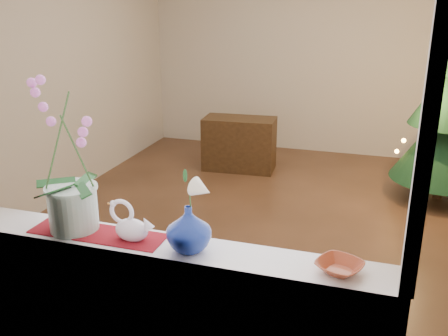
{
  "coord_description": "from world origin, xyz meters",
  "views": [
    {
      "loc": [
        0.91,
        -4.33,
        2.04
      ],
      "look_at": [
        -0.02,
        -1.4,
        0.99
      ],
      "focal_mm": 40.0,
      "sensor_mm": 36.0,
      "label": 1
    }
  ],
  "objects_px": {
    "orchid_pot": "(68,157)",
    "side_table": "(239,144)",
    "swan": "(131,222)",
    "blue_vase": "(189,225)",
    "paperweight": "(191,247)",
    "amber_dish": "(339,268)"
  },
  "relations": [
    {
      "from": "orchid_pot",
      "to": "blue_vase",
      "type": "distance_m",
      "value": 0.69
    },
    {
      "from": "orchid_pot",
      "to": "amber_dish",
      "type": "height_order",
      "value": "orchid_pot"
    },
    {
      "from": "blue_vase",
      "to": "side_table",
      "type": "distance_m",
      "value": 3.95
    },
    {
      "from": "orchid_pot",
      "to": "swan",
      "type": "bearing_deg",
      "value": -3.02
    },
    {
      "from": "amber_dish",
      "to": "side_table",
      "type": "xyz_separation_m",
      "value": [
        -1.53,
        3.78,
        -0.61
      ]
    },
    {
      "from": "blue_vase",
      "to": "paperweight",
      "type": "xyz_separation_m",
      "value": [
        0.02,
        -0.02,
        -0.09
      ]
    },
    {
      "from": "swan",
      "to": "side_table",
      "type": "distance_m",
      "value": 3.89
    },
    {
      "from": "blue_vase",
      "to": "orchid_pot",
      "type": "bearing_deg",
      "value": 177.46
    },
    {
      "from": "orchid_pot",
      "to": "paperweight",
      "type": "height_order",
      "value": "orchid_pot"
    },
    {
      "from": "swan",
      "to": "amber_dish",
      "type": "bearing_deg",
      "value": -16.35
    },
    {
      "from": "paperweight",
      "to": "side_table",
      "type": "bearing_deg",
      "value": 102.63
    },
    {
      "from": "side_table",
      "to": "blue_vase",
      "type": "bearing_deg",
      "value": -81.47
    },
    {
      "from": "orchid_pot",
      "to": "amber_dish",
      "type": "xyz_separation_m",
      "value": [
        1.33,
        -0.02,
        -0.37
      ]
    },
    {
      "from": "amber_dish",
      "to": "orchid_pot",
      "type": "bearing_deg",
      "value": 179.32
    },
    {
      "from": "swan",
      "to": "orchid_pot",
      "type": "bearing_deg",
      "value": 160.52
    },
    {
      "from": "amber_dish",
      "to": "side_table",
      "type": "distance_m",
      "value": 4.13
    },
    {
      "from": "side_table",
      "to": "orchid_pot",
      "type": "bearing_deg",
      "value": -90.86
    },
    {
      "from": "swan",
      "to": "side_table",
      "type": "bearing_deg",
      "value": 81.59
    },
    {
      "from": "blue_vase",
      "to": "amber_dish",
      "type": "distance_m",
      "value": 0.7
    },
    {
      "from": "orchid_pot",
      "to": "side_table",
      "type": "relative_size",
      "value": 0.89
    },
    {
      "from": "blue_vase",
      "to": "paperweight",
      "type": "height_order",
      "value": "blue_vase"
    },
    {
      "from": "swan",
      "to": "side_table",
      "type": "relative_size",
      "value": 0.27
    }
  ]
}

